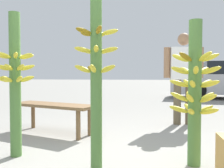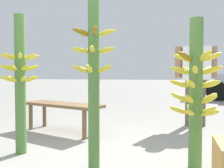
# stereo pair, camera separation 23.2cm
# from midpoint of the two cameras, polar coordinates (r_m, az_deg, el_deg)

# --- Properties ---
(banana_stalk_left) EXTENTS (0.41, 0.41, 1.49)m
(banana_stalk_left) POSITION_cam_midpoint_polar(r_m,az_deg,el_deg) (2.81, -18.05, 0.69)
(banana_stalk_left) COLOR #4C7A38
(banana_stalk_left) RESTS_ON ground_plane
(banana_stalk_center) EXTENTS (0.39, 0.40, 1.58)m
(banana_stalk_center) POSITION_cam_midpoint_polar(r_m,az_deg,el_deg) (2.20, -1.19, 1.91)
(banana_stalk_center) COLOR #4C7A38
(banana_stalk_center) RESTS_ON ground_plane
(banana_stalk_right) EXTENTS (0.47, 0.47, 1.36)m
(banana_stalk_right) POSITION_cam_midpoint_polar(r_m,az_deg,el_deg) (2.40, 21.25, -1.45)
(banana_stalk_right) COLOR #4C7A38
(banana_stalk_right) RESTS_ON ground_plane
(vendor_person) EXTENTS (0.68, 0.26, 1.56)m
(vendor_person) POSITION_cam_midpoint_polar(r_m,az_deg,el_deg) (4.39, 20.05, 2.84)
(vendor_person) COLOR brown
(vendor_person) RESTS_ON ground_plane
(market_bench) EXTENTS (1.36, 0.78, 0.43)m
(market_bench) POSITION_cam_midpoint_polar(r_m,az_deg,el_deg) (3.75, -9.60, -5.38)
(market_bench) COLOR brown
(market_bench) RESTS_ON ground_plane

